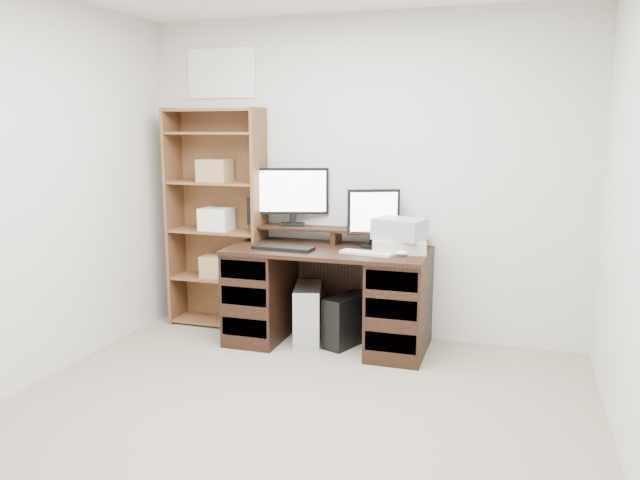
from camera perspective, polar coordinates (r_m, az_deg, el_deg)
The scene contains 14 objects.
room at distance 3.03m, azimuth -5.58°, elevation 2.72°, with size 3.54×4.04×2.54m.
desk at distance 4.77m, azimuth 0.78°, elevation -5.02°, with size 1.50×0.70×0.75m.
riser_shelf at distance 4.86m, azimuth 1.50°, elevation 0.76°, with size 1.40×0.22×0.12m.
monitor_wide at distance 4.99m, azimuth -2.54°, elevation 4.28°, with size 0.56×0.22×0.46m.
monitor_small at distance 4.74m, azimuth 4.91°, elevation 2.25°, with size 0.38×0.22×0.44m.
speaker at distance 5.07m, azimuth -6.08°, elevation 2.65°, with size 0.09×0.09×0.22m, color black.
keyboard_black at distance 4.64m, azimuth -3.37°, elevation -0.72°, with size 0.46×0.15×0.03m, color black.
keyboard_white at distance 4.47m, azimuth 4.30°, elevation -1.20°, with size 0.38×0.12×0.02m, color silver.
mouse at distance 4.45m, azimuth 7.44°, elevation -1.19°, with size 0.10×0.06×0.04m, color white.
printer at distance 4.58m, azimuth 7.26°, elevation -0.49°, with size 0.38×0.29×0.10m, color beige.
basket at distance 4.56m, azimuth 7.29°, elevation 1.02°, with size 0.35×0.25×0.15m, color #999DA3.
tower_silver at distance 4.87m, azimuth -1.10°, elevation -6.74°, with size 0.20×0.44×0.44m, color #B9BBC1.
tower_black at distance 4.80m, azimuth 2.37°, elevation -7.35°, with size 0.30×0.42×0.39m.
bookshelf at distance 5.23m, azimuth -9.34°, elevation 2.13°, with size 0.80×0.30×1.80m.
Camera 1 is at (1.18, -2.76, 1.65)m, focal length 35.00 mm.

